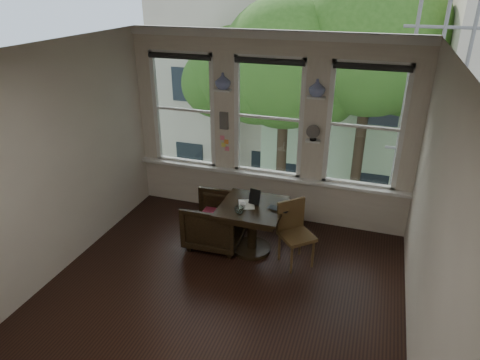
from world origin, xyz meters
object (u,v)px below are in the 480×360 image
(table, at_px, (252,228))
(armchair_left, at_px, (215,221))
(side_chair_right, at_px, (297,236))
(mug, at_px, (243,206))
(laptop, at_px, (277,211))

(table, distance_m, armchair_left, 0.59)
(side_chair_right, bearing_deg, mug, 136.91)
(table, xyz_separation_m, laptop, (0.37, -0.05, 0.39))
(side_chair_right, height_order, laptop, side_chair_right)
(mug, bearing_deg, armchair_left, 165.70)
(table, height_order, side_chair_right, side_chair_right)
(table, xyz_separation_m, armchair_left, (-0.59, 0.02, 0.00))
(side_chair_right, bearing_deg, armchair_left, 131.51)
(armchair_left, height_order, mug, mug)
(armchair_left, bearing_deg, laptop, 83.95)
(table, xyz_separation_m, mug, (-0.10, -0.11, 0.42))
(side_chair_right, relative_size, laptop, 3.07)
(table, distance_m, laptop, 0.54)
(table, height_order, armchair_left, armchair_left)
(laptop, distance_m, mug, 0.48)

